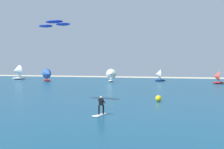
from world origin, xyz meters
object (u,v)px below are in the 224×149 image
Objects in this scene: sailboat_outermost at (158,75)px; sailboat_far_left at (217,77)px; kitesurfer at (100,108)px; kite at (54,24)px; marker_buoy at (158,98)px; sailboat_trailing at (17,72)px; sailboat_heeled_over at (111,75)px; sailboat_mid_left at (48,75)px.

sailboat_far_left is (15.46, -6.80, -0.13)m from sailboat_outermost.
kitesurfer is at bearing -102.94° from sailboat_far_left.
kite is 6.34× the size of marker_buoy.
sailboat_outermost is (4.56, 49.69, -7.71)m from kite.
sailboat_trailing is at bearing 142.27° from marker_buoy.
sailboat_trailing reaches higher than marker_buoy.
sailboat_trailing is 6.95× the size of marker_buoy.
sailboat_heeled_over is 1.07× the size of sailboat_outermost.
marker_buoy is at bearing -62.93° from sailboat_heeled_over.
kite is at bearing -47.92° from sailboat_trailing.
kitesurfer is at bearing -38.42° from kite.
kitesurfer is 11.51m from marker_buoy.
sailboat_trailing is at bearing 175.44° from sailboat_heeled_over.
kitesurfer is 0.58× the size of sailboat_far_left.
sailboat_mid_left is at bearing -19.33° from sailboat_trailing.
sailboat_outermost is at bearing 6.55° from sailboat_trailing.
sailboat_heeled_over is at bearing 117.07° from marker_buoy.
sailboat_mid_left is at bearing 126.45° from kitesurfer.
sailboat_outermost reaches higher than marker_buoy.
sailboat_trailing is at bearing -173.45° from sailboat_outermost.
sailboat_far_left reaches higher than kitesurfer.
sailboat_heeled_over is (-7.34, 41.93, -7.60)m from kite.
sailboat_outermost is at bearing 99.22° from marker_buoy.
sailboat_trailing reaches higher than sailboat_far_left.
kite is 47.98m from sailboat_far_left.
sailboat_outermost reaches higher than sailboat_far_left.
sailboat_heeled_over is 0.76× the size of sailboat_trailing.
sailboat_outermost is at bearing 94.09° from kitesurfer.
sailboat_outermost is 16.89m from sailboat_far_left.
kitesurfer is 51.02m from sailboat_far_left.
marker_buoy is (37.48, -35.21, -1.50)m from sailboat_mid_left.
kite is at bearing -115.02° from sailboat_far_left.
sailboat_heeled_over is at bearing -4.56° from sailboat_trailing.
kitesurfer is 70.89m from sailboat_trailing.
sailboat_outermost is (30.09, 10.30, -0.16)m from sailboat_mid_left.
sailboat_mid_left is at bearing -175.61° from sailboat_far_left.
kite is at bearing 141.58° from kitesurfer.
sailboat_mid_left is 1.18× the size of sailboat_far_left.
kitesurfer reaches higher than marker_buoy.
kite is 15.57m from marker_buoy.
sailboat_heeled_over is 5.25× the size of marker_buoy.
kitesurfer is at bearing -71.90° from sailboat_heeled_over.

